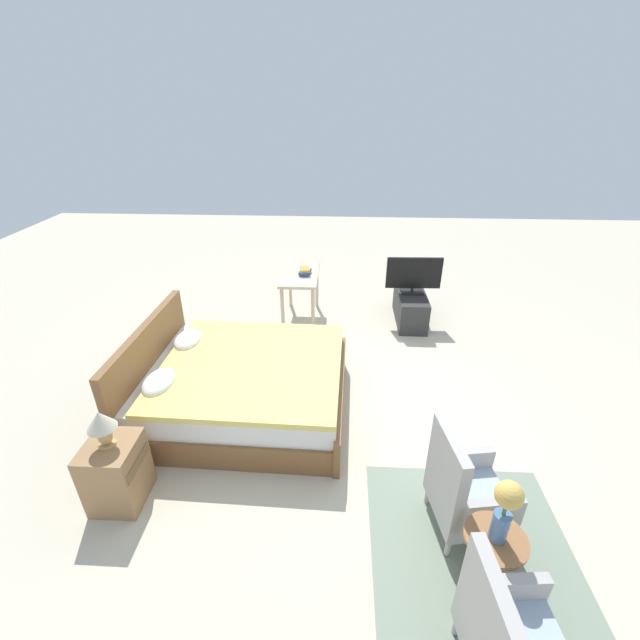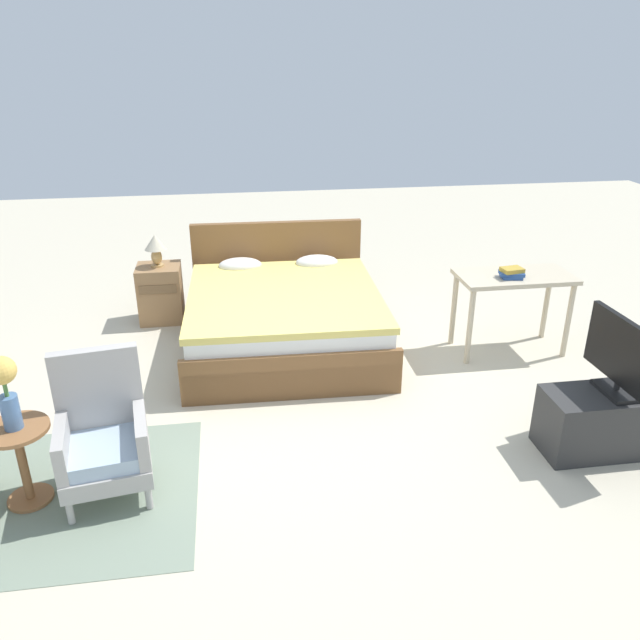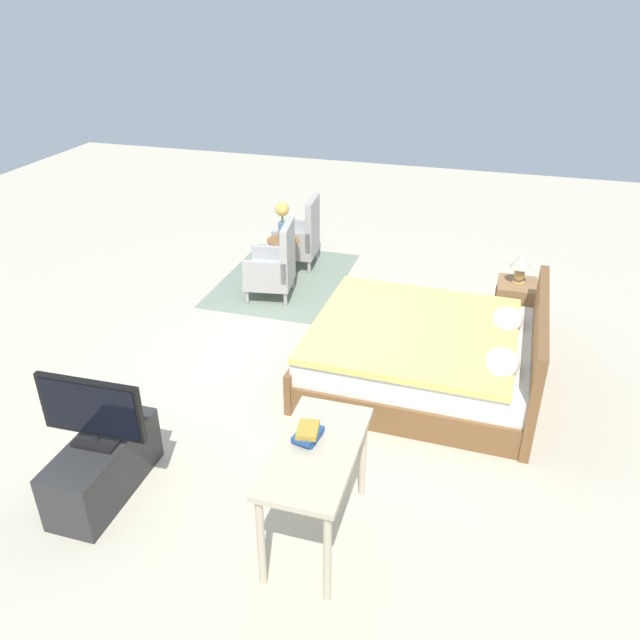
{
  "view_description": "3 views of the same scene",
  "coord_description": "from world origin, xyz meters",
  "px_view_note": "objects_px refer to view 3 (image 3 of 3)",
  "views": [
    {
      "loc": [
        -3.74,
        0.06,
        3.03
      ],
      "look_at": [
        0.4,
        0.27,
        0.82
      ],
      "focal_mm": 24.0,
      "sensor_mm": 36.0,
      "label": 1
    },
    {
      "loc": [
        -0.59,
        -4.39,
        2.66
      ],
      "look_at": [
        0.1,
        0.21,
        0.61
      ],
      "focal_mm": 35.0,
      "sensor_mm": 36.0,
      "label": 2
    },
    {
      "loc": [
        4.9,
        1.53,
        3.35
      ],
      "look_at": [
        0.13,
        0.12,
        0.65
      ],
      "focal_mm": 35.0,
      "sensor_mm": 36.0,
      "label": 3
    }
  ],
  "objects_px": {
    "tv_flatscreen": "(91,411)",
    "vanity_desk": "(316,462)",
    "flower_vase": "(282,217)",
    "armchair_by_window_left": "(300,238)",
    "tv_stand": "(104,467)",
    "bed": "(426,355)",
    "nightstand": "(514,308)",
    "armchair_by_window_right": "(274,267)",
    "book_stack": "(308,433)",
    "side_table": "(283,255)",
    "table_lamp": "(521,264)"
  },
  "relations": [
    {
      "from": "armchair_by_window_left",
      "to": "side_table",
      "type": "height_order",
      "value": "armchair_by_window_left"
    },
    {
      "from": "bed",
      "to": "armchair_by_window_left",
      "type": "xyz_separation_m",
      "value": [
        -2.32,
        -1.99,
        0.08
      ]
    },
    {
      "from": "flower_vase",
      "to": "tv_stand",
      "type": "bearing_deg",
      "value": -0.27
    },
    {
      "from": "flower_vase",
      "to": "vanity_desk",
      "type": "relative_size",
      "value": 0.46
    },
    {
      "from": "armchair_by_window_left",
      "to": "table_lamp",
      "type": "bearing_deg",
      "value": 68.07
    },
    {
      "from": "table_lamp",
      "to": "tv_stand",
      "type": "bearing_deg",
      "value": -40.37
    },
    {
      "from": "nightstand",
      "to": "vanity_desk",
      "type": "bearing_deg",
      "value": -20.19
    },
    {
      "from": "nightstand",
      "to": "tv_flatscreen",
      "type": "xyz_separation_m",
      "value": [
        3.33,
        -2.83,
        0.44
      ]
    },
    {
      "from": "side_table",
      "to": "tv_stand",
      "type": "xyz_separation_m",
      "value": [
        3.94,
        -0.02,
        -0.11
      ]
    },
    {
      "from": "flower_vase",
      "to": "armchair_by_window_left",
      "type": "bearing_deg",
      "value": 173.74
    },
    {
      "from": "armchair_by_window_right",
      "to": "side_table",
      "type": "xyz_separation_m",
      "value": [
        -0.49,
        -0.05,
        -0.04
      ]
    },
    {
      "from": "armchair_by_window_left",
      "to": "armchair_by_window_right",
      "type": "bearing_deg",
      "value": -0.03
    },
    {
      "from": "tv_stand",
      "to": "side_table",
      "type": "bearing_deg",
      "value": 179.73
    },
    {
      "from": "nightstand",
      "to": "table_lamp",
      "type": "distance_m",
      "value": 0.51
    },
    {
      "from": "nightstand",
      "to": "side_table",
      "type": "bearing_deg",
      "value": -102.18
    },
    {
      "from": "side_table",
      "to": "table_lamp",
      "type": "xyz_separation_m",
      "value": [
        0.61,
        2.81,
        0.47
      ]
    },
    {
      "from": "armchair_by_window_left",
      "to": "nightstand",
      "type": "bearing_deg",
      "value": 68.06
    },
    {
      "from": "side_table",
      "to": "armchair_by_window_left",
      "type": "bearing_deg",
      "value": 173.74
    },
    {
      "from": "side_table",
      "to": "flower_vase",
      "type": "height_order",
      "value": "flower_vase"
    },
    {
      "from": "bed",
      "to": "side_table",
      "type": "distance_m",
      "value": 2.74
    },
    {
      "from": "bed",
      "to": "vanity_desk",
      "type": "bearing_deg",
      "value": -12.09
    },
    {
      "from": "tv_flatscreen",
      "to": "vanity_desk",
      "type": "distance_m",
      "value": 1.62
    },
    {
      "from": "vanity_desk",
      "to": "armchair_by_window_left",
      "type": "bearing_deg",
      "value": -160.65
    },
    {
      "from": "armchair_by_window_right",
      "to": "book_stack",
      "type": "height_order",
      "value": "armchair_by_window_right"
    },
    {
      "from": "bed",
      "to": "armchair_by_window_right",
      "type": "bearing_deg",
      "value": -123.79
    },
    {
      "from": "table_lamp",
      "to": "bed",
      "type": "bearing_deg",
      "value": -32.24
    },
    {
      "from": "side_table",
      "to": "tv_flatscreen",
      "type": "relative_size",
      "value": 0.69
    },
    {
      "from": "tv_stand",
      "to": "vanity_desk",
      "type": "relative_size",
      "value": 0.92
    },
    {
      "from": "nightstand",
      "to": "flower_vase",
      "type": "bearing_deg",
      "value": -102.18
    },
    {
      "from": "armchair_by_window_left",
      "to": "nightstand",
      "type": "height_order",
      "value": "armchair_by_window_left"
    },
    {
      "from": "bed",
      "to": "side_table",
      "type": "xyz_separation_m",
      "value": [
        -1.82,
        -2.05,
        0.04
      ]
    },
    {
      "from": "armchair_by_window_left",
      "to": "book_stack",
      "type": "relative_size",
      "value": 3.9
    },
    {
      "from": "bed",
      "to": "nightstand",
      "type": "height_order",
      "value": "bed"
    },
    {
      "from": "armchair_by_window_right",
      "to": "vanity_desk",
      "type": "bearing_deg",
      "value": 24.39
    },
    {
      "from": "flower_vase",
      "to": "nightstand",
      "type": "distance_m",
      "value": 2.93
    },
    {
      "from": "armchair_by_window_left",
      "to": "side_table",
      "type": "relative_size",
      "value": 1.69
    },
    {
      "from": "tv_flatscreen",
      "to": "book_stack",
      "type": "xyz_separation_m",
      "value": [
        -0.11,
        1.54,
        0.07
      ]
    },
    {
      "from": "nightstand",
      "to": "vanity_desk",
      "type": "xyz_separation_m",
      "value": [
        3.29,
        -1.21,
        0.34
      ]
    },
    {
      "from": "armchair_by_window_right",
      "to": "side_table",
      "type": "relative_size",
      "value": 1.69
    },
    {
      "from": "side_table",
      "to": "nightstand",
      "type": "bearing_deg",
      "value": 77.82
    },
    {
      "from": "bed",
      "to": "book_stack",
      "type": "distance_m",
      "value": 2.13
    },
    {
      "from": "nightstand",
      "to": "tv_flatscreen",
      "type": "distance_m",
      "value": 4.39
    },
    {
      "from": "armchair_by_window_left",
      "to": "tv_flatscreen",
      "type": "distance_m",
      "value": 4.46
    },
    {
      "from": "bed",
      "to": "tv_stand",
      "type": "height_order",
      "value": "bed"
    },
    {
      "from": "armchair_by_window_left",
      "to": "vanity_desk",
      "type": "distance_m",
      "value": 4.67
    },
    {
      "from": "bed",
      "to": "tv_flatscreen",
      "type": "xyz_separation_m",
      "value": [
        2.12,
        -2.06,
        0.44
      ]
    },
    {
      "from": "armchair_by_window_right",
      "to": "tv_stand",
      "type": "xyz_separation_m",
      "value": [
        3.45,
        -0.07,
        -0.15
      ]
    },
    {
      "from": "bed",
      "to": "armchair_by_window_right",
      "type": "height_order",
      "value": "bed"
    },
    {
      "from": "tv_flatscreen",
      "to": "vanity_desk",
      "type": "relative_size",
      "value": 0.75
    },
    {
      "from": "armchair_by_window_left",
      "to": "book_stack",
      "type": "distance_m",
      "value": 4.59
    }
  ]
}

